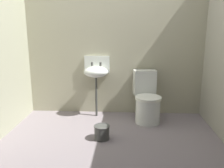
# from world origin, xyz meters

# --- Properties ---
(ground_plane) EXTENTS (3.32, 2.55, 0.08)m
(ground_plane) POSITION_xyz_m (0.00, 0.00, -0.04)
(ground_plane) COLOR slate
(wall_back) EXTENTS (3.32, 0.10, 2.42)m
(wall_back) POSITION_xyz_m (0.00, 1.12, 1.21)
(wall_back) COLOR #A6A286
(wall_back) RESTS_ON ground
(toilet_near_wall) EXTENTS (0.45, 0.64, 0.78)m
(toilet_near_wall) POSITION_xyz_m (0.53, 0.72, 0.32)
(toilet_near_wall) COLOR white
(toilet_near_wall) RESTS_ON ground
(sink) EXTENTS (0.42, 0.35, 0.99)m
(sink) POSITION_xyz_m (-0.29, 0.91, 0.75)
(sink) COLOR #40413D
(sink) RESTS_ON ground
(bucket) EXTENTS (0.21, 0.21, 0.19)m
(bucket) POSITION_xyz_m (-0.12, 0.03, 0.10)
(bucket) COLOR #40413D
(bucket) RESTS_ON ground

